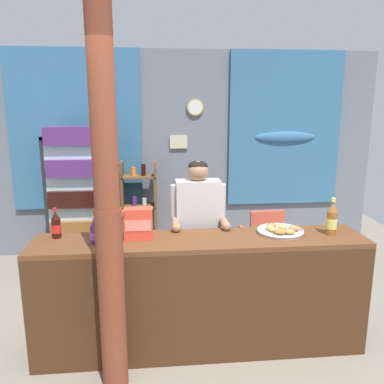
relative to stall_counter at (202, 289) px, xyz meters
name	(u,v)px	position (x,y,z in m)	size (l,w,h in m)	color
ground_plane	(198,305)	(0.06, 0.82, -0.60)	(7.13, 7.13, 0.00)	gray
back_wall_curtained	(184,151)	(0.04, 2.51, 0.84)	(5.35, 0.22, 2.79)	slate
stall_counter	(202,289)	(0.00, 0.00, 0.00)	(2.77, 0.52, 1.00)	brown
timber_post	(108,217)	(-0.70, -0.30, 0.73)	(0.21, 0.19, 2.77)	brown
drink_fridge	(79,193)	(-1.31, 1.91, 0.40)	(0.70, 0.69, 1.83)	#232328
bottle_shelf_rack	(140,209)	(-0.58, 2.21, 0.10)	(0.48, 0.28, 1.34)	brown
plastic_lawn_chair	(263,237)	(0.93, 1.50, -0.11)	(0.48, 0.48, 0.86)	#E5563D
shopkeeper	(198,222)	(0.03, 0.56, 0.40)	(0.52, 0.42, 1.58)	#28282D
soda_bottle_iced_tea	(332,219)	(1.12, 0.10, 0.53)	(0.09, 0.09, 0.32)	brown
soda_bottle_grape_soda	(94,232)	(-0.85, 0.07, 0.49)	(0.07, 0.07, 0.23)	#56286B
soda_bottle_cola	(56,225)	(-1.19, 0.24, 0.51)	(0.08, 0.08, 0.25)	black
soda_bottle_water	(103,225)	(-0.81, 0.25, 0.49)	(0.07, 0.07, 0.22)	silver
snack_box_crackers	(138,224)	(-0.51, 0.15, 0.53)	(0.23, 0.12, 0.26)	#E5422D
pastry_tray	(280,230)	(0.70, 0.18, 0.42)	(0.40, 0.40, 0.06)	#BCBCC1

